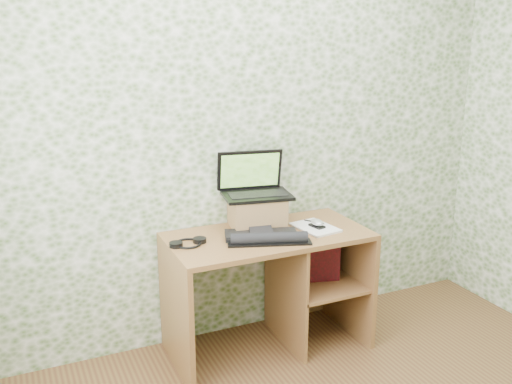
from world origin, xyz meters
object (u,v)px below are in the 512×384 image
laptop (254,185)px  keyboard (265,236)px  desk (277,272)px  riser (257,212)px  notepad (315,227)px

laptop → keyboard: laptop is taller
keyboard → laptop: bearing=97.3°
desk → laptop: laptop is taller
riser → notepad: size_ratio=1.13×
laptop → keyboard: bearing=-91.9°
notepad → riser: bearing=142.5°
notepad → keyboard: bearing=-179.4°
desk → laptop: size_ratio=2.69×
notepad → desk: bearing=157.0°
laptop → keyboard: 0.36m
keyboard → notepad: keyboard is taller
laptop → notepad: laptop is taller
desk → riser: 0.39m
notepad → laptop: bearing=136.8°
keyboard → desk: bearing=58.1°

